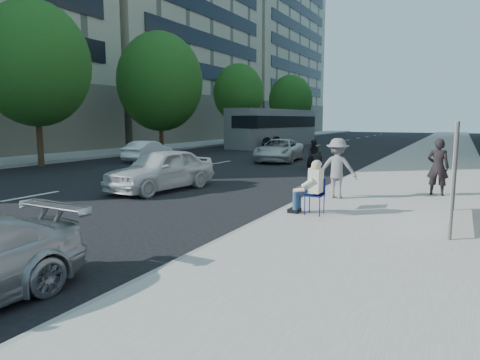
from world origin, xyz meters
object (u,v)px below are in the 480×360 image
Objects in this scene: protest_banner at (454,166)px; white_sedan_far at (279,150)px; white_sedan_mid at (148,151)px; seated_protester at (311,184)px; motorcycle at (314,156)px; pedestrian_woman at (438,167)px; white_sedan_near at (161,170)px; bus at (274,128)px; jogger at (337,168)px.

protest_banner is 15.71m from white_sedan_far.
protest_banner is 0.86× the size of white_sedan_mid.
protest_banner reaches higher than seated_protester.
seated_protester is 0.64× the size of motorcycle.
protest_banner reaches higher than pedestrian_woman.
white_sedan_mid is 1.75× the size of motorcycle.
white_sedan_near is at bearing -107.34° from motorcycle.
bus is at bearing 111.25° from white_sedan_near.
white_sedan_far is (6.85, 3.33, 0.05)m from white_sedan_mid.
seated_protester is at bearing 137.45° from white_sedan_mid.
pedestrian_woman is 3.72m from protest_banner.
white_sedan_far is at bearing -43.50° from pedestrian_woman.
jogger is at bearing 144.71° from white_sedan_mid.
pedestrian_woman is 0.41× the size of white_sedan_near.
seated_protester is 0.37× the size of white_sedan_mid.
white_sedan_mid is at bearing 142.66° from seated_protester.
pedestrian_woman is (2.54, 1.82, -0.01)m from jogger.
white_sedan_mid is (-15.57, 5.72, -0.41)m from pedestrian_woman.
motorcycle is at bearing 178.04° from white_sedan_mid.
bus is at bearing -54.07° from pedestrian_woman.
bus reaches higher than white_sedan_mid.
protest_banner is 0.74× the size of white_sedan_near.
seated_protester is at bearing -58.63° from bus.
white_sedan_mid is (-13.03, 7.54, -0.42)m from jogger.
jogger is 3.55m from protest_banner.
jogger is (0.01, 2.38, 0.13)m from seated_protester.
bus reaches higher than protest_banner.
seated_protester is 3.11m from protest_banner.
pedestrian_woman reaches higher than seated_protester.
jogger is 5.92m from white_sedan_near.
bus is (-11.93, 23.82, 0.63)m from jogger.
jogger is at bearing 148.40° from protest_banner.
jogger is 15.06m from white_sedan_mid.
motorcycle is (2.96, -2.77, -0.00)m from white_sedan_far.
white_sedan_near is 11.37m from white_sedan_far.
white_sedan_near is (-8.44, -2.31, -0.29)m from pedestrian_woman.
jogger is 0.56× the size of protest_banner.
pedestrian_woman is 8.52m from motorcycle.
jogger is 26.64m from bus.
white_sedan_near is 25.06m from bus.
jogger is at bearing -56.49° from bus.
white_sedan_mid is at bearing -38.00° from jogger.
white_sedan_mid is (-7.13, 8.03, -0.12)m from white_sedan_near.
white_sedan_near is at bearing 171.30° from protest_banner.
protest_banner is 0.25× the size of bus.
white_sedan_far is (-6.18, 10.87, -0.37)m from jogger.
motorcycle is at bearing -50.94° from white_sedan_far.
protest_banner is 29.69m from bus.
pedestrian_woman is at bearing 154.61° from white_sedan_mid.
pedestrian_woman is at bearing -53.90° from white_sedan_far.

